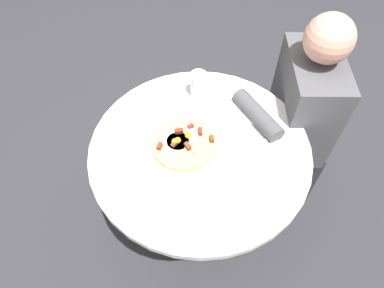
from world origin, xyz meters
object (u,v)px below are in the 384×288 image
(bread_plate, at_px, (250,108))
(water_glass, at_px, (198,85))
(salt_shaker, at_px, (124,153))
(pizza_plate, at_px, (184,146))
(dining_table, at_px, (199,171))
(fork, at_px, (264,160))
(person_seated, at_px, (294,129))
(knife, at_px, (273,158))
(breakfast_pizza, at_px, (184,143))

(bread_plate, distance_m, water_glass, 0.24)
(water_glass, bearing_deg, salt_shaker, -40.27)
(pizza_plate, distance_m, bread_plate, 0.34)
(pizza_plate, bearing_deg, bread_plate, 126.49)
(dining_table, xyz_separation_m, pizza_plate, (-0.00, -0.06, 0.18))
(dining_table, xyz_separation_m, bread_plate, (-0.20, 0.21, 0.18))
(bread_plate, height_order, fork, bread_plate)
(fork, distance_m, water_glass, 0.42)
(salt_shaker, bearing_deg, person_seated, 113.80)
(water_glass, relative_size, salt_shaker, 2.17)
(person_seated, height_order, water_glass, person_seated)
(dining_table, distance_m, fork, 0.31)
(dining_table, bearing_deg, bread_plate, 133.70)
(person_seated, bearing_deg, dining_table, -58.76)
(pizza_plate, distance_m, water_glass, 0.29)
(dining_table, height_order, water_glass, water_glass)
(person_seated, height_order, knife, person_seated)
(pizza_plate, xyz_separation_m, fork, (0.06, 0.30, 0.00))
(breakfast_pizza, height_order, knife, breakfast_pizza)
(pizza_plate, xyz_separation_m, salt_shaker, (0.05, -0.22, 0.02))
(pizza_plate, relative_size, salt_shaker, 5.27)
(breakfast_pizza, bearing_deg, dining_table, 88.94)
(dining_table, bearing_deg, fork, 75.49)
(fork, relative_size, knife, 1.00)
(person_seated, bearing_deg, water_glass, -89.59)
(dining_table, height_order, salt_shaker, salt_shaker)
(pizza_plate, bearing_deg, person_seated, 118.18)
(person_seated, distance_m, water_glass, 0.56)
(dining_table, xyz_separation_m, salt_shaker, (0.05, -0.28, 0.21))
(bread_plate, bearing_deg, water_glass, -109.76)
(fork, bearing_deg, person_seated, 133.02)
(person_seated, xyz_separation_m, fork, (0.35, -0.23, 0.25))
(breakfast_pizza, xyz_separation_m, salt_shaker, (0.05, -0.22, 0.00))
(knife, relative_size, water_glass, 1.49)
(fork, bearing_deg, bread_plate, 172.42)
(person_seated, relative_size, water_glass, 9.42)
(breakfast_pizza, height_order, fork, breakfast_pizza)
(dining_table, distance_m, pizza_plate, 0.19)
(fork, bearing_deg, pizza_plate, -115.03)
(person_seated, relative_size, breakfast_pizza, 4.54)
(pizza_plate, relative_size, knife, 1.62)
(person_seated, height_order, salt_shaker, person_seated)
(dining_table, height_order, pizza_plate, pizza_plate)
(bread_plate, bearing_deg, knife, 13.58)
(dining_table, distance_m, person_seated, 0.55)
(dining_table, bearing_deg, breakfast_pizza, -91.06)
(salt_shaker, bearing_deg, dining_table, 99.58)
(person_seated, distance_m, salt_shaker, 0.87)
(breakfast_pizza, xyz_separation_m, water_glass, (-0.28, 0.06, 0.03))
(pizza_plate, bearing_deg, knife, 80.92)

